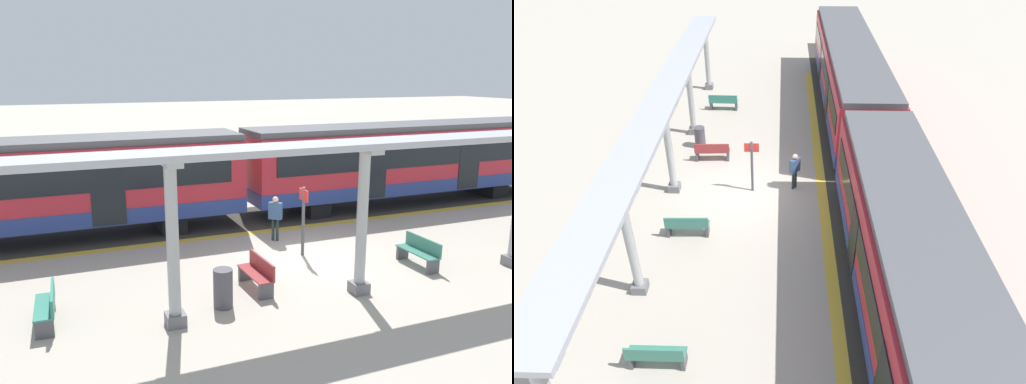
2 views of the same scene
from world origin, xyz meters
TOP-DOWN VIEW (x-y plane):
  - ground_plane at (0.00, 0.00)m, footprint 176.00×176.00m
  - tactile_edge_strip at (-3.06, 0.00)m, footprint 0.39×26.20m
  - trackbed at (-4.85, 0.00)m, footprint 3.20×38.20m
  - train_near_carriage at (-4.85, -8.05)m, footprint 2.65×14.55m
  - train_far_carriage at (-4.85, 7.08)m, footprint 2.65×14.55m
  - canopy_pillar_second at (2.80, -4.90)m, footprint 1.10×0.44m
  - canopy_pillar_third at (2.80, -0.04)m, footprint 1.10×0.44m
  - canopy_beam at (2.80, -0.04)m, footprint 1.20×21.52m
  - bench_near_end at (1.79, 2.69)m, footprint 1.51×0.48m
  - bench_mid_platform at (1.58, -2.40)m, footprint 1.52×0.51m
  - bench_extra_slot at (1.66, -7.58)m, footprint 1.51×0.48m
  - trash_bin at (2.29, -3.60)m, footprint 0.48×0.48m
  - platform_info_sign at (-0.30, -0.13)m, footprint 0.56×0.10m
  - passenger_waiting_near_edge at (-1.95, -0.35)m, footprint 0.45×0.47m

SIDE VIEW (x-z plane):
  - ground_plane at x=0.00m, z-range 0.00..0.00m
  - trackbed at x=-4.85m, z-range 0.00..0.01m
  - tactile_edge_strip at x=-3.06m, z-range 0.00..0.01m
  - bench_near_end at x=1.79m, z-range 0.01..0.87m
  - bench_mid_platform at x=1.58m, z-range 0.01..0.87m
  - bench_extra_slot at x=1.66m, z-range 0.01..0.87m
  - trash_bin at x=2.29m, z-range 0.00..0.98m
  - passenger_waiting_near_edge at x=-1.95m, z-range 0.19..1.75m
  - platform_info_sign at x=-0.30m, z-range 0.23..2.43m
  - train_near_carriage at x=-4.85m, z-range 0.09..3.57m
  - train_far_carriage at x=-4.85m, z-range 0.09..3.57m
  - canopy_pillar_second at x=2.80m, z-range 0.03..3.86m
  - canopy_pillar_third at x=2.80m, z-range 0.03..3.86m
  - canopy_beam at x=2.80m, z-range 3.83..3.99m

